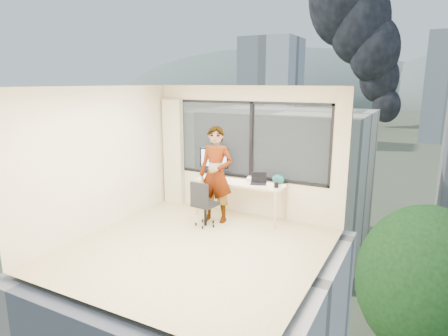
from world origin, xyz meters
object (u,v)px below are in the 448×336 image
Objects in this scene: desk at (239,199)px; laptop at (258,179)px; person at (216,175)px; monitor at (214,162)px; chair at (205,203)px; game_console at (255,179)px; handbag at (278,179)px.

desk is 0.63m from laptop.
person reaches higher than laptop.
monitor is 1.91× the size of laptop.
chair is 1.12m from laptop.
person is (-0.33, -0.37, 0.55)m from desk.
game_console is 1.20× the size of handbag.
game_console is (0.57, 0.56, -0.14)m from person.
laptop is (0.74, 0.35, -0.08)m from person.
chair is 3.78× the size of handbag.
chair is at bearing -138.52° from game_console.
chair is (-0.37, -0.71, 0.07)m from desk.
person is 0.59m from monitor.
person is at bearing -67.83° from monitor.
handbag is (1.11, 0.89, 0.39)m from chair.
laptop reaches higher than desk.
handbag is at bearing -7.34° from monitor.
monitor reaches higher than chair.
laptop is (0.17, -0.21, 0.06)m from game_console.
monitor is at bearing 170.79° from game_console.
monitor is at bearing 178.70° from handbag.
desk is 0.89m from handbag.
person is 7.83× the size of handbag.
game_console is at bearing 38.90° from person.
chair is at bearing -82.62° from monitor.
handbag reaches higher than game_console.
handbag is (1.37, 0.07, -0.21)m from monitor.
person reaches higher than monitor.
monitor is 1.07m from laptop.
game_console is (0.88, 0.08, -0.27)m from monitor.
monitor is at bearing 169.58° from desk.
laptop is (0.78, 0.69, 0.40)m from chair.
person is 5.84× the size of laptop.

